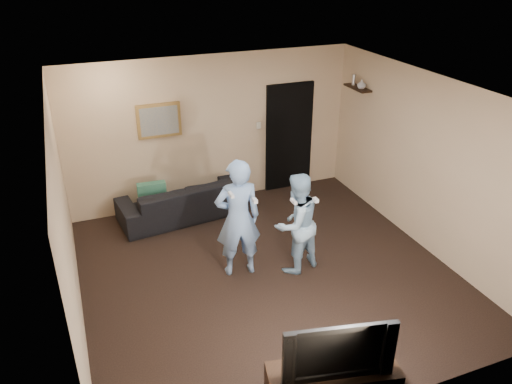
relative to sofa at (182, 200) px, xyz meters
name	(u,v)px	position (x,y,z in m)	size (l,w,h in m)	color
ground	(267,273)	(0.70, -2.05, -0.31)	(5.00, 5.00, 0.00)	black
ceiling	(269,92)	(0.70, -2.05, 2.29)	(5.00, 5.00, 0.04)	silver
wall_back	(212,131)	(0.70, 0.45, 0.99)	(5.00, 0.04, 2.60)	tan
wall_front	(377,307)	(0.70, -4.55, 0.99)	(5.00, 0.04, 2.60)	tan
wall_left	(66,226)	(-1.80, -2.05, 0.99)	(0.04, 5.00, 2.60)	tan
wall_right	(425,163)	(3.20, -2.05, 0.99)	(0.04, 5.00, 2.60)	tan
sofa	(182,200)	(0.00, 0.00, 0.00)	(2.11, 0.83, 0.62)	black
throw_pillow	(152,196)	(-0.49, 0.00, 0.17)	(0.46, 0.15, 0.46)	#1B5340
painting_frame	(159,121)	(-0.20, 0.43, 1.29)	(0.72, 0.05, 0.57)	olive
painting_canvas	(159,121)	(-0.20, 0.40, 1.29)	(0.62, 0.01, 0.47)	slate
doorway	(289,137)	(2.15, 0.42, 0.69)	(0.90, 0.06, 2.00)	black
light_switch	(259,125)	(1.55, 0.43, 0.99)	(0.08, 0.02, 0.12)	silver
wall_shelf	(358,88)	(3.09, -0.25, 1.68)	(0.20, 0.60, 0.03)	black
shelf_vase	(362,84)	(3.09, -0.36, 1.77)	(0.15, 0.15, 0.15)	silver
shelf_figurine	(354,80)	(3.09, -0.11, 1.79)	(0.06, 0.06, 0.18)	silver
television	(336,345)	(0.43, -4.37, 0.48)	(1.08, 0.14, 0.62)	black
wii_player_left	(238,218)	(0.35, -1.86, 0.55)	(0.67, 0.53, 1.72)	#80A7DD
wii_player_right	(296,223)	(1.12, -2.08, 0.43)	(0.84, 0.74, 1.47)	#9CC6E3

